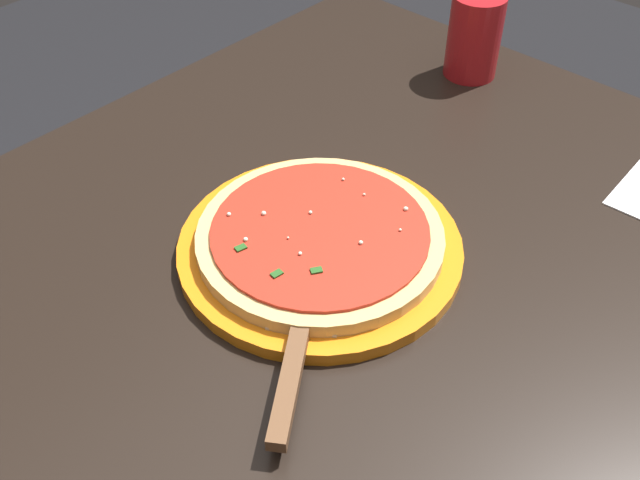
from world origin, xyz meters
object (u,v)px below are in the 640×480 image
(serving_plate, at_px, (320,248))
(pizza_server, at_px, (296,351))
(cup_tall_drink, at_px, (474,36))
(pizza, at_px, (320,236))

(serving_plate, relative_size, pizza_server, 1.52)
(cup_tall_drink, bearing_deg, pizza, -167.25)
(pizza_server, bearing_deg, cup_tall_drink, 18.23)
(pizza, bearing_deg, pizza_server, -145.69)
(pizza, relative_size, pizza_server, 1.31)
(serving_plate, xyz_separation_m, pizza, (-0.00, 0.00, 0.02))
(serving_plate, bearing_deg, cup_tall_drink, 12.75)
(serving_plate, height_order, cup_tall_drink, cup_tall_drink)
(cup_tall_drink, bearing_deg, serving_plate, -167.25)
(pizza, height_order, pizza_server, pizza)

